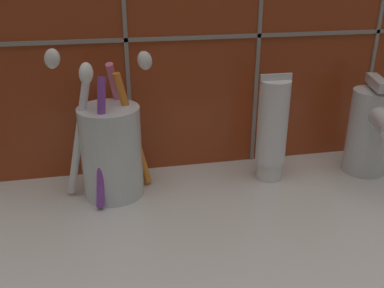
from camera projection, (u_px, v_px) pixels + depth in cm
name	position (u px, v px, depth cm)	size (l,w,h in cm)	color
sink_counter	(275.00, 217.00, 49.67)	(67.83, 28.09, 2.00)	silver
toothbrush_cup	(111.00, 148.00, 50.57)	(12.38, 14.10, 18.05)	silver
toothpaste_tube	(272.00, 129.00, 53.85)	(3.97, 3.79, 13.96)	white
sink_faucet	(371.00, 130.00, 55.42)	(6.21, 11.52, 12.89)	silver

